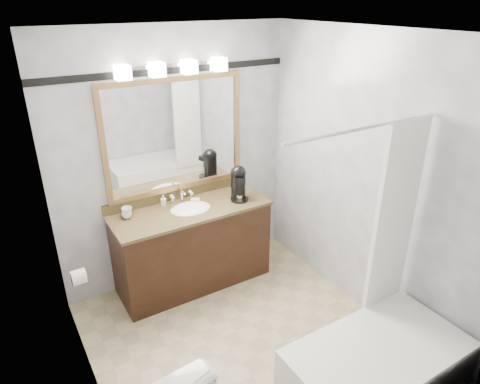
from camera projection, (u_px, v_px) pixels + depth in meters
name	position (u px, v px, depth m)	size (l,w,h in m)	color
room	(247.00, 213.00, 3.14)	(2.42, 2.62, 2.52)	tan
vanity	(192.00, 245.00, 4.26)	(1.53, 0.58, 0.97)	black
mirror	(175.00, 136.00, 4.03)	(1.40, 0.04, 1.10)	#A47C4A
vanity_light_bar	(173.00, 68.00, 3.72)	(1.02, 0.14, 0.12)	silver
accent_stripe	(170.00, 70.00, 3.79)	(2.40, 0.01, 0.06)	black
bathtub	(377.00, 362.00, 3.11)	(1.30, 0.75, 1.96)	white
tp_roll	(79.00, 277.00, 3.34)	(0.12, 0.12, 0.11)	white
coffee_maker	(238.00, 182.00, 4.23)	(0.19, 0.22, 0.34)	black
cup_left	(127.00, 215.00, 3.90)	(0.09, 0.09, 0.07)	white
cup_right	(127.00, 212.00, 3.93)	(0.10, 0.10, 0.09)	white
soap_bottle_a	(164.00, 201.00, 4.13)	(0.05, 0.05, 0.11)	white
soap_bar	(195.00, 200.00, 4.23)	(0.09, 0.05, 0.03)	beige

